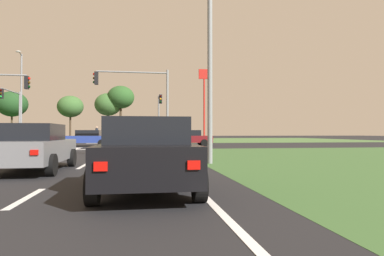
# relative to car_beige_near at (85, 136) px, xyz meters

# --- Properties ---
(ground_plane) EXTENTS (200.00, 200.00, 0.00)m
(ground_plane) POSITION_rel_car_beige_near_xyz_m (2.44, -17.06, -0.82)
(ground_plane) COLOR black
(grass_verge_far_right) EXTENTS (35.00, 35.00, 0.01)m
(grass_verge_far_right) POSITION_rel_car_beige_near_xyz_m (27.94, 7.44, -0.81)
(grass_verge_far_right) COLOR #476B38
(grass_verge_far_right) RESTS_ON ground
(median_island_far) EXTENTS (1.20, 36.00, 0.14)m
(median_island_far) POSITION_rel_car_beige_near_xyz_m (2.44, 7.94, -0.75)
(median_island_far) COLOR gray
(median_island_far) RESTS_ON ground
(lane_dash_near) EXTENTS (0.14, 2.00, 0.01)m
(lane_dash_near) POSITION_rel_car_beige_near_xyz_m (5.94, -42.39, -0.81)
(lane_dash_near) COLOR silver
(lane_dash_near) RESTS_ON ground
(lane_dash_second) EXTENTS (0.14, 2.00, 0.01)m
(lane_dash_second) POSITION_rel_car_beige_near_xyz_m (5.94, -36.39, -0.81)
(lane_dash_second) COLOR silver
(lane_dash_second) RESTS_ON ground
(lane_dash_third) EXTENTS (0.14, 2.00, 0.01)m
(lane_dash_third) POSITION_rel_car_beige_near_xyz_m (5.94, -30.39, -0.81)
(lane_dash_third) COLOR silver
(lane_dash_third) RESTS_ON ground
(lane_dash_fourth) EXTENTS (0.14, 2.00, 0.01)m
(lane_dash_fourth) POSITION_rel_car_beige_near_xyz_m (5.94, -24.39, -0.81)
(lane_dash_fourth) COLOR silver
(lane_dash_fourth) RESTS_ON ground
(lane_dash_fifth) EXTENTS (0.14, 2.00, 0.01)m
(lane_dash_fifth) POSITION_rel_car_beige_near_xyz_m (5.94, -18.39, -0.81)
(lane_dash_fifth) COLOR silver
(lane_dash_fifth) RESTS_ON ground
(edge_line_right) EXTENTS (0.14, 24.00, 0.01)m
(edge_line_right) POSITION_rel_car_beige_near_xyz_m (9.29, -35.06, -0.81)
(edge_line_right) COLOR silver
(edge_line_right) RESTS_ON ground
(stop_bar_near) EXTENTS (6.40, 0.50, 0.01)m
(stop_bar_near) POSITION_rel_car_beige_near_xyz_m (6.24, -24.06, -0.81)
(stop_bar_near) COLOR silver
(stop_bar_near) RESTS_ON ground
(crosswalk_bar_third) EXTENTS (0.70, 2.80, 0.01)m
(crosswalk_bar_third) POSITION_rel_car_beige_near_xyz_m (-1.66, -22.26, -0.81)
(crosswalk_bar_third) COLOR silver
(crosswalk_bar_third) RESTS_ON ground
(crosswalk_bar_fourth) EXTENTS (0.70, 2.80, 0.01)m
(crosswalk_bar_fourth) POSITION_rel_car_beige_near_xyz_m (-0.51, -22.26, -0.81)
(crosswalk_bar_fourth) COLOR silver
(crosswalk_bar_fourth) RESTS_ON ground
(crosswalk_bar_fifth) EXTENTS (0.70, 2.80, 0.01)m
(crosswalk_bar_fifth) POSITION_rel_car_beige_near_xyz_m (0.64, -22.26, -0.81)
(crosswalk_bar_fifth) COLOR silver
(crosswalk_bar_fifth) RESTS_ON ground
(crosswalk_bar_sixth) EXTENTS (0.70, 2.80, 0.01)m
(crosswalk_bar_sixth) POSITION_rel_car_beige_near_xyz_m (1.79, -22.26, -0.81)
(crosswalk_bar_sixth) COLOR silver
(crosswalk_bar_sixth) RESTS_ON ground
(crosswalk_bar_seventh) EXTENTS (0.70, 2.80, 0.01)m
(crosswalk_bar_seventh) POSITION_rel_car_beige_near_xyz_m (2.94, -22.26, -0.81)
(crosswalk_bar_seventh) COLOR silver
(crosswalk_bar_seventh) RESTS_ON ground
(car_beige_near) EXTENTS (2.04, 4.36, 1.60)m
(car_beige_near) POSITION_rel_car_beige_near_xyz_m (0.00, 0.00, 0.00)
(car_beige_near) COLOR #BCAD8E
(car_beige_near) RESTS_ON ground
(car_grey_second) EXTENTS (2.08, 4.34, 1.51)m
(car_grey_second) POSITION_rel_car_beige_near_xyz_m (4.63, -37.84, -0.04)
(car_grey_second) COLOR slate
(car_grey_second) RESTS_ON ground
(car_maroon_third) EXTENTS (4.61, 2.10, 1.48)m
(car_maroon_third) POSITION_rel_car_beige_near_xyz_m (12.31, -18.48, -0.06)
(car_maroon_third) COLOR maroon
(car_maroon_third) RESTS_ON ground
(car_blue_fourth) EXTENTS (4.50, 2.06, 1.47)m
(car_blue_fourth) POSITION_rel_car_beige_near_xyz_m (3.16, -17.80, -0.06)
(car_blue_fourth) COLOR navy
(car_blue_fourth) RESTS_ON ground
(car_black_fifth) EXTENTS (2.05, 4.18, 1.53)m
(car_black_fifth) POSITION_rel_car_beige_near_xyz_m (8.19, -41.95, -0.03)
(car_black_fifth) COLOR black
(car_black_fifth) RESTS_ON ground
(car_white_seventh) EXTENTS (1.99, 4.18, 1.48)m
(car_white_seventh) POSITION_rel_car_beige_near_xyz_m (0.02, 5.57, -0.06)
(car_white_seventh) COLOR silver
(car_white_seventh) RESTS_ON ground
(traffic_signal_far_left) EXTENTS (0.32, 5.11, 5.75)m
(traffic_signal_far_left) POSITION_rel_car_beige_near_xyz_m (-5.16, -12.30, 3.16)
(traffic_signal_far_left) COLOR gray
(traffic_signal_far_left) RESTS_ON ground
(traffic_signal_near_right) EXTENTS (5.66, 0.32, 6.08)m
(traffic_signal_near_right) POSITION_rel_car_beige_near_xyz_m (8.04, -23.66, 3.41)
(traffic_signal_near_right) COLOR gray
(traffic_signal_near_right) RESTS_ON ground
(traffic_signal_far_right) EXTENTS (0.32, 4.07, 5.56)m
(traffic_signal_far_right) POSITION_rel_car_beige_near_xyz_m (10.04, -11.90, 2.98)
(traffic_signal_far_right) COLOR gray
(traffic_signal_far_right) RESTS_ON ground
(street_lamp_near) EXTENTS (2.09, 1.84, 10.57)m
(street_lamp_near) POSITION_rel_car_beige_near_xyz_m (10.95, -36.20, 5.06)
(street_lamp_near) COLOR gray
(street_lamp_near) RESTS_ON ground
(street_lamp_third) EXTENTS (0.79, 2.47, 10.46)m
(street_lamp_third) POSITION_rel_car_beige_near_xyz_m (-5.87, -7.97, 5.00)
(street_lamp_third) COLOR gray
(street_lamp_third) RESTS_ON ground
(pedestrian_at_median) EXTENTS (0.34, 0.34, 1.86)m
(pedestrian_at_median) POSITION_rel_car_beige_near_xyz_m (2.68, -7.60, 0.46)
(pedestrian_at_median) COLOR #335184
(pedestrian_at_median) RESTS_ON median_island_far
(fastfood_pole_sign) EXTENTS (1.80, 0.40, 11.74)m
(fastfood_pole_sign) POSITION_rel_car_beige_near_xyz_m (18.29, 4.51, 7.73)
(fastfood_pole_sign) COLOR red
(fastfood_pole_sign) RESTS_ON ground
(treeline_second) EXTENTS (4.92, 4.92, 8.08)m
(treeline_second) POSITION_rel_car_beige_near_xyz_m (-13.13, 9.29, 5.15)
(treeline_second) COLOR #423323
(treeline_second) RESTS_ON ground
(treeline_third) EXTENTS (4.51, 4.51, 7.81)m
(treeline_third) POSITION_rel_car_beige_near_xyz_m (-4.46, 12.15, 5.06)
(treeline_third) COLOR #423323
(treeline_third) RESTS_ON ground
(treeline_fourth) EXTENTS (4.57, 4.57, 9.26)m
(treeline_fourth) POSITION_rel_car_beige_near_xyz_m (4.53, 8.53, 6.45)
(treeline_fourth) COLOR #423323
(treeline_fourth) RESTS_ON ground
(treeline_fifth) EXTENTS (4.55, 4.55, 8.04)m
(treeline_fifth) POSITION_rel_car_beige_near_xyz_m (2.36, 9.24, 5.26)
(treeline_fifth) COLOR #423323
(treeline_fifth) RESTS_ON ground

